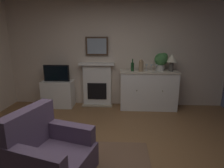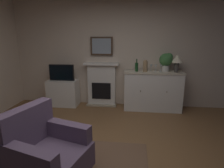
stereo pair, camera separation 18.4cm
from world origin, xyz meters
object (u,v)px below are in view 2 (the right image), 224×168
object	(u,v)px
wine_glass_left	(151,66)
tv_set	(62,73)
vase_decorative	(145,66)
wine_bottle	(137,67)
sideboard_cabinet	(153,91)
wine_glass_center	(156,66)
potted_plant_small	(166,60)
framed_picture	(102,46)
armchair	(46,152)
fireplace_unit	(102,84)
table_lamp	(177,60)
tv_cabinet	(63,93)
wine_glass_right	(161,67)

from	to	relation	value
wine_glass_left	tv_set	world-z (taller)	wine_glass_left
vase_decorative	wine_bottle	bearing A→B (deg)	173.45
sideboard_cabinet	wine_glass_center	world-z (taller)	wine_glass_center
wine_glass_center	potted_plant_small	size ratio (longest dim) A/B	0.38
framed_picture	wine_bottle	xyz separation A→B (m)	(0.87, -0.25, -0.46)
armchair	potted_plant_small	bearing A→B (deg)	55.79
fireplace_unit	wine_glass_left	distance (m)	1.32
wine_glass_center	table_lamp	bearing A→B (deg)	0.59
vase_decorative	fireplace_unit	bearing A→B (deg)	167.99
tv_cabinet	fireplace_unit	bearing A→B (deg)	9.45
fireplace_unit	wine_glass_left	bearing A→B (deg)	-7.70
wine_glass_right	sideboard_cabinet	bearing A→B (deg)	171.92
fireplace_unit	wine_glass_right	distance (m)	1.52
sideboard_cabinet	wine_glass_left	distance (m)	0.59
wine_glass_center	vase_decorative	distance (m)	0.25
sideboard_cabinet	framed_picture	bearing A→B (deg)	170.06
table_lamp	potted_plant_small	xyz separation A→B (m)	(-0.23, 0.05, -0.02)
wine_glass_center	wine_glass_right	size ratio (longest dim) A/B	1.00
sideboard_cabinet	tv_set	distance (m)	2.28
framed_picture	wine_bottle	size ratio (longest dim) A/B	1.90
wine_bottle	wine_glass_right	size ratio (longest dim) A/B	1.76
fireplace_unit	armchair	size ratio (longest dim) A/B	1.11
wine_bottle	armchair	distance (m)	2.82
armchair	wine_glass_left	bearing A→B (deg)	61.04
sideboard_cabinet	table_lamp	world-z (taller)	table_lamp
tv_set	wine_glass_right	bearing A→B (deg)	-0.32
sideboard_cabinet	armchair	size ratio (longest dim) A/B	1.38
fireplace_unit	tv_cabinet	distance (m)	1.01
framed_picture	vase_decorative	bearing A→B (deg)	-14.31
wine_glass_center	tv_set	distance (m)	2.30
vase_decorative	armchair	bearing A→B (deg)	-117.20
wine_bottle	potted_plant_small	size ratio (longest dim) A/B	0.67
wine_glass_left	tv_cabinet	size ratio (longest dim) A/B	0.22
framed_picture	sideboard_cabinet	bearing A→B (deg)	-9.94
sideboard_cabinet	wine_glass_right	world-z (taller)	wine_glass_right
fireplace_unit	table_lamp	world-z (taller)	table_lamp
framed_picture	wine_glass_right	world-z (taller)	framed_picture
table_lamp	tv_cabinet	distance (m)	2.89
tv_cabinet	tv_set	bearing A→B (deg)	-90.00
wine_bottle	wine_glass_center	world-z (taller)	wine_bottle
framed_picture	tv_set	size ratio (longest dim) A/B	0.89
wine_bottle	armchair	bearing A→B (deg)	-113.24
framed_picture	wine_glass_center	distance (m)	1.40
sideboard_cabinet	table_lamp	xyz separation A→B (m)	(0.51, 0.00, 0.75)
table_lamp	potted_plant_small	size ratio (longest dim) A/B	0.93
framed_picture	tv_set	world-z (taller)	framed_picture
tv_cabinet	armchair	xyz separation A→B (m)	(0.76, -2.56, 0.05)
sideboard_cabinet	table_lamp	size ratio (longest dim) A/B	3.42
wine_glass_center	tv_cabinet	bearing A→B (deg)	179.50
wine_bottle	wine_glass_right	xyz separation A→B (m)	(0.55, 0.01, 0.01)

